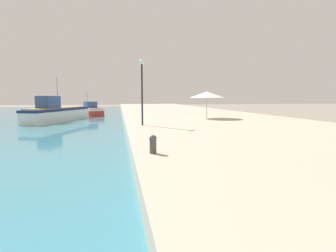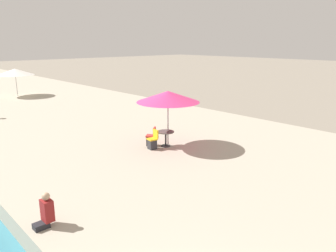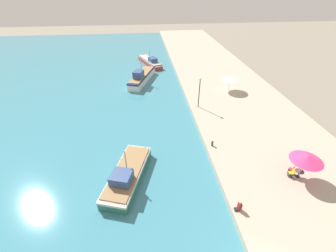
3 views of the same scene
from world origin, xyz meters
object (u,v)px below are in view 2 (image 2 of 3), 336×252
cafe_umbrella_pink (168,97)px  person_at_quay (46,212)px  cafe_umbrella_white (15,72)px  cafe_table (166,136)px  cafe_chair_left (153,142)px  cafe_chair_right (151,139)px

cafe_umbrella_pink → person_at_quay: (-7.20, -2.91, -1.98)m
cafe_umbrella_pink → cafe_umbrella_white: bearing=90.1°
cafe_umbrella_white → person_at_quay: bearing=-107.1°
cafe_umbrella_white → cafe_table: size_ratio=4.11×
cafe_umbrella_white → cafe_chair_left: bearing=-92.2°
cafe_umbrella_white → cafe_table: 20.33m
cafe_chair_right → cafe_umbrella_pink: bearing=-87.5°
cafe_umbrella_pink → cafe_table: size_ratio=3.68×
person_at_quay → cafe_chair_right: bearing=28.0°
cafe_table → cafe_chair_left: bearing=170.0°
cafe_table → cafe_chair_left: size_ratio=0.88×
cafe_chair_right → cafe_chair_left: bearing=-158.4°
cafe_chair_left → cafe_umbrella_pink: bearing=-93.2°
cafe_table → cafe_chair_right: bearing=126.8°
cafe_umbrella_white → person_at_quay: 24.37m
cafe_chair_left → cafe_table: bearing=-90.0°
cafe_umbrella_white → cafe_chair_right: 19.78m
cafe_umbrella_white → cafe_table: bearing=-90.1°
cafe_chair_left → cafe_chair_right: (0.28, 0.45, 0.00)m
cafe_umbrella_pink → cafe_chair_right: cafe_umbrella_pink is taller
cafe_chair_right → person_at_quay: 7.56m
person_at_quay → cafe_umbrella_white: bearing=72.9°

